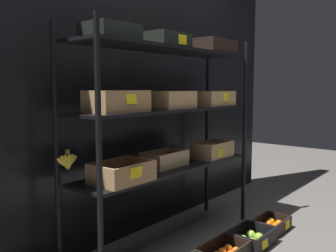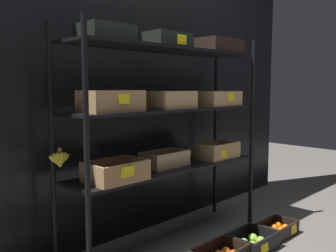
% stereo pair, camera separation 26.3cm
% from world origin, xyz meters
% --- Properties ---
extents(ground_plane, '(10.00, 10.00, 0.00)m').
position_xyz_m(ground_plane, '(0.00, 0.00, 0.00)').
color(ground_plane, '#605B56').
extents(storefront_wall, '(3.99, 0.12, 2.66)m').
position_xyz_m(storefront_wall, '(0.00, 0.39, 1.33)').
color(storefront_wall, black).
rests_on(storefront_wall, ground_plane).
extents(display_rack, '(1.72, 0.41, 1.53)m').
position_xyz_m(display_rack, '(-0.00, -0.01, 0.99)').
color(display_rack, black).
rests_on(display_rack, ground_plane).
extents(crate_ground_apple_green, '(0.33, 0.26, 0.12)m').
position_xyz_m(crate_ground_apple_green, '(0.36, -0.49, 0.05)').
color(crate_ground_apple_green, black).
rests_on(crate_ground_apple_green, ground_plane).
extents(crate_ground_rightmost_tangerine, '(0.31, 0.22, 0.10)m').
position_xyz_m(crate_ground_rightmost_tangerine, '(0.72, -0.49, 0.04)').
color(crate_ground_rightmost_tangerine, black).
rests_on(crate_ground_rightmost_tangerine, ground_plane).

